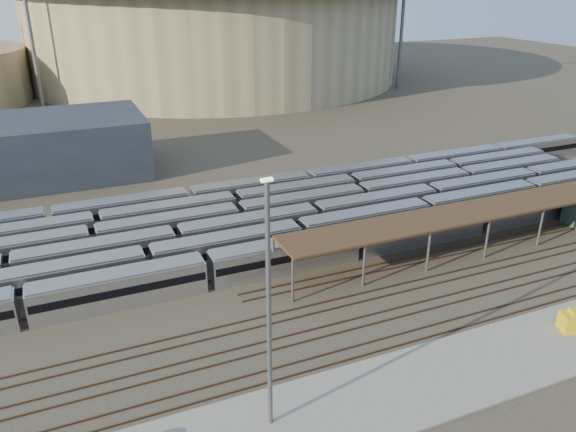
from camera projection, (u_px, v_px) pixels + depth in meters
The scene contains 12 objects.
ground at pixel (364, 292), 61.44m from camera, with size 420.00×420.00×0.00m, color #383026.
apron at pixel (403, 389), 46.93m from camera, with size 50.00×9.00×0.20m, color gray.
subway_trains at pixel (291, 216), 76.10m from camera, with size 126.17×23.90×3.60m.
inspection_shed at pixel (502, 207), 70.79m from camera, with size 60.30×6.00×5.30m.
empty_tracks at pixel (389, 315), 57.18m from camera, with size 170.00×9.62×0.18m.
stadium at pixel (215, 27), 182.15m from camera, with size 124.00×124.00×32.50m.
service_building at pixel (15, 151), 93.24m from camera, with size 42.00×20.00×10.00m, color #1E232D.
floodlight_0 at pixel (29, 26), 135.29m from camera, with size 4.00×1.00×38.40m.
floodlight_2 at pixel (403, 17), 162.99m from camera, with size 4.00×1.00×38.40m.
floodlight_3 at pixel (95, 12), 184.73m from camera, with size 4.00×1.00×38.40m.
yard_light_pole at pixel (269, 311), 39.33m from camera, with size 0.81×0.36×19.95m.
yellow_equipment at pixel (576, 322), 54.27m from camera, with size 2.89×1.81×1.81m, color gold.
Camera 1 is at (-28.59, -45.54, 31.97)m, focal length 35.00 mm.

